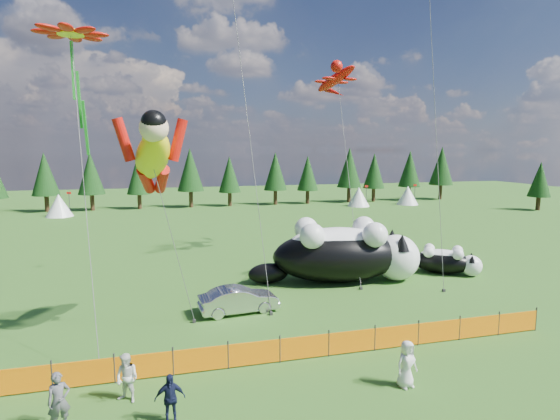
% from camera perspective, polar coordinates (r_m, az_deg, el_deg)
% --- Properties ---
extents(ground, '(160.00, 160.00, 0.00)m').
position_cam_1_polar(ground, '(20.72, 0.61, -15.30)').
color(ground, '#14370A').
rests_on(ground, ground).
extents(safety_fence, '(22.06, 0.06, 1.10)m').
position_cam_1_polar(safety_fence, '(17.89, 3.24, -17.45)').
color(safety_fence, '#262626').
rests_on(safety_fence, ground).
extents(tree_line, '(90.00, 4.00, 8.00)m').
position_cam_1_polar(tree_line, '(63.73, -10.03, 3.98)').
color(tree_line, black).
rests_on(tree_line, ground).
extents(festival_tents, '(50.00, 3.20, 2.80)m').
position_cam_1_polar(festival_tents, '(60.92, 0.78, 1.47)').
color(festival_tents, white).
rests_on(festival_tents, ground).
extents(cat_large, '(10.76, 4.99, 3.90)m').
position_cam_1_polar(cat_large, '(27.52, 8.48, -5.47)').
color(cat_large, black).
rests_on(cat_large, ground).
extents(cat_small, '(4.48, 3.66, 1.85)m').
position_cam_1_polar(cat_small, '(31.09, 20.82, -6.21)').
color(cat_small, black).
rests_on(cat_small, ground).
extents(car, '(4.12, 1.82, 1.32)m').
position_cam_1_polar(car, '(22.54, -5.40, -11.60)').
color(car, silver).
rests_on(car, ground).
extents(spectator_a, '(0.74, 0.62, 1.74)m').
position_cam_1_polar(spectator_a, '(15.34, -26.91, -21.36)').
color(spectator_a, '#4E4E53').
rests_on(spectator_a, ground).
extents(spectator_b, '(0.91, 0.82, 1.62)m').
position_cam_1_polar(spectator_b, '(15.94, -19.36, -20.01)').
color(spectator_b, silver).
rests_on(spectator_b, ground).
extents(spectator_c, '(0.91, 0.48, 1.55)m').
position_cam_1_polar(spectator_c, '(14.58, -14.19, -22.76)').
color(spectator_c, '#121733').
rests_on(spectator_c, ground).
extents(spectator_e, '(0.89, 0.66, 1.66)m').
position_cam_1_polar(spectator_e, '(16.52, 16.21, -18.76)').
color(spectator_e, silver).
rests_on(spectator_e, ground).
extents(superhero_kite, '(4.72, 5.03, 9.97)m').
position_cam_1_polar(superhero_kite, '(19.00, -16.33, 6.74)').
color(superhero_kite, yellow).
rests_on(superhero_kite, ground).
extents(gecko_kite, '(4.72, 11.41, 15.60)m').
position_cam_1_polar(gecko_kite, '(33.76, 7.29, 16.60)').
color(gecko_kite, red).
rests_on(gecko_kite, ground).
extents(flower_kite, '(3.41, 7.12, 14.04)m').
position_cam_1_polar(flower_kite, '(21.88, -25.65, 19.67)').
color(flower_kite, red).
rests_on(flower_kite, ground).
extents(diamond_kite_a, '(1.61, 4.90, 17.81)m').
position_cam_1_polar(diamond_kite_a, '(25.91, -6.09, 25.24)').
color(diamond_kite_a, '#0C5AB5').
rests_on(diamond_kite_a, ground).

